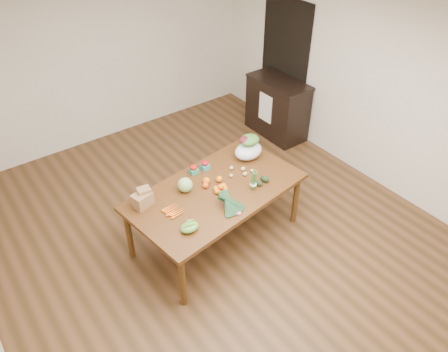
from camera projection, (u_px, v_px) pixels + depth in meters
floor at (216, 238)px, 5.35m from camera, size 6.00×6.00×0.00m
ceiling at (213, 13)px, 3.71m from camera, size 5.00×6.00×0.02m
room_walls at (215, 146)px, 4.53m from camera, size 5.02×6.02×2.70m
dining_table at (216, 214)px, 5.13m from camera, size 2.10×1.35×0.75m
doorway_dark at (284, 66)px, 6.90m from camera, size 0.02×1.00×2.10m
cabinet at (277, 108)px, 7.01m from camera, size 0.52×1.02×0.94m
dish_towel at (265, 108)px, 6.83m from camera, size 0.02×0.28×0.45m
paper_bag at (142, 199)px, 4.63m from camera, size 0.30×0.26×0.19m
cabbage at (185, 185)px, 4.84m from camera, size 0.17×0.17×0.17m
strawberry_basket_a at (194, 170)px, 5.12m from camera, size 0.11×0.11×0.09m
strawberry_basket_b at (205, 166)px, 5.19m from camera, size 0.11×0.11×0.09m
orange_a at (205, 185)px, 4.91m from camera, size 0.07×0.07×0.07m
orange_b at (206, 181)px, 4.97m from camera, size 0.08×0.08×0.08m
orange_c at (219, 179)px, 5.00m from camera, size 0.08×0.08×0.08m
mandarin_cluster at (221, 188)px, 4.85m from camera, size 0.20×0.20×0.10m
carrots at (174, 210)px, 4.61m from camera, size 0.25×0.24×0.03m
snap_pea_bag at (190, 227)px, 4.36m from camera, size 0.19×0.15×0.09m
kale_bunch at (232, 204)px, 4.59m from camera, size 0.37×0.44×0.16m
asparagus_bundle at (254, 180)px, 4.84m from camera, size 0.09×0.13×0.26m
potato_a at (231, 176)px, 5.08m from camera, size 0.05×0.04×0.04m
potato_b at (245, 174)px, 5.10m from camera, size 0.06×0.05×0.05m
potato_c at (243, 169)px, 5.18m from camera, size 0.06×0.05×0.05m
potato_d at (231, 168)px, 5.20m from camera, size 0.06×0.05×0.05m
potato_e at (252, 170)px, 5.16m from camera, size 0.04×0.04×0.04m
avocado_a at (259, 183)px, 4.95m from camera, size 0.09×0.11×0.06m
avocado_b at (265, 179)px, 5.00m from camera, size 0.10×0.13×0.07m
salad_bag at (248, 148)px, 5.32m from camera, size 0.40×0.32×0.28m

